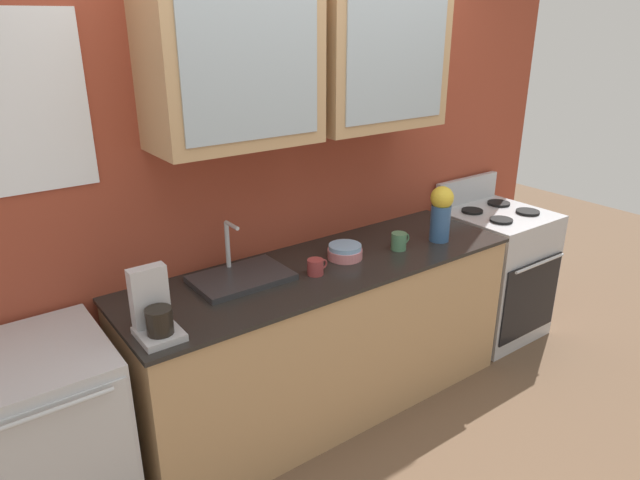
# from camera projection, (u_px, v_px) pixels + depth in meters

# --- Properties ---
(ground_plane) EXTENTS (10.00, 10.00, 0.00)m
(ground_plane) POSITION_uv_depth(u_px,v_px,m) (325.00, 403.00, 3.36)
(ground_plane) COLOR brown
(back_wall_unit) EXTENTS (4.22, 0.48, 2.88)m
(back_wall_unit) POSITION_uv_depth(u_px,v_px,m) (289.00, 126.00, 3.03)
(back_wall_unit) COLOR #993D28
(back_wall_unit) RESTS_ON ground_plane
(counter) EXTENTS (2.24, 0.68, 0.89)m
(counter) POSITION_uv_depth(u_px,v_px,m) (325.00, 337.00, 3.20)
(counter) COLOR tan
(counter) RESTS_ON ground_plane
(stove_range) EXTENTS (0.63, 0.68, 1.07)m
(stove_range) POSITION_uv_depth(u_px,v_px,m) (493.00, 272.00, 4.01)
(stove_range) COLOR silver
(stove_range) RESTS_ON ground_plane
(sink_faucet) EXTENTS (0.48, 0.32, 0.28)m
(sink_faucet) POSITION_uv_depth(u_px,v_px,m) (241.00, 276.00, 2.85)
(sink_faucet) COLOR #2D2D30
(sink_faucet) RESTS_ON counter
(bowl_stack) EXTENTS (0.19, 0.19, 0.08)m
(bowl_stack) POSITION_uv_depth(u_px,v_px,m) (345.00, 251.00, 3.11)
(bowl_stack) COLOR #D87F84
(bowl_stack) RESTS_ON counter
(vase) EXTENTS (0.13, 0.13, 0.33)m
(vase) POSITION_uv_depth(u_px,v_px,m) (441.00, 212.00, 3.31)
(vase) COLOR #33598C
(vase) RESTS_ON counter
(cup_near_sink) EXTENTS (0.12, 0.08, 0.08)m
(cup_near_sink) POSITION_uv_depth(u_px,v_px,m) (316.00, 267.00, 2.91)
(cup_near_sink) COLOR #993838
(cup_near_sink) RESTS_ON counter
(cup_near_bowls) EXTENTS (0.12, 0.09, 0.10)m
(cup_near_bowls) POSITION_uv_depth(u_px,v_px,m) (399.00, 241.00, 3.22)
(cup_near_bowls) COLOR #4C7F59
(cup_near_bowls) RESTS_ON counter
(dishwasher) EXTENTS (0.56, 0.66, 0.89)m
(dishwasher) POSITION_uv_depth(u_px,v_px,m) (50.00, 445.00, 2.40)
(dishwasher) COLOR silver
(dishwasher) RESTS_ON ground_plane
(coffee_maker) EXTENTS (0.17, 0.20, 0.29)m
(coffee_maker) POSITION_uv_depth(u_px,v_px,m) (154.00, 311.00, 2.33)
(coffee_maker) COLOR #B7B7BC
(coffee_maker) RESTS_ON counter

